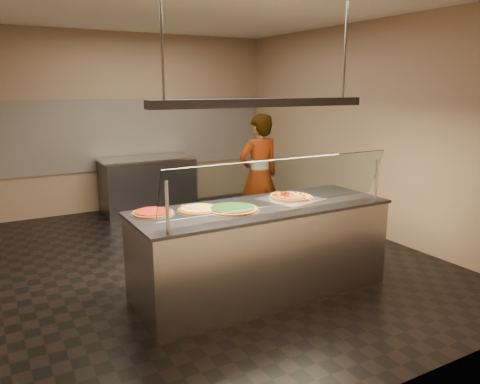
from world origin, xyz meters
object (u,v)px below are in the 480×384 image
sneeze_guard (282,183)px  heat_lamp_housing (263,103)px  half_pizza_pepperoni (282,197)px  perforated_tray (291,198)px  half_pizza_sausage (299,195)px  pizza_spinach (233,209)px  pizza_spatula (192,207)px  pizza_cheese (199,209)px  prep_table (148,185)px  serving_counter (261,249)px  worker (259,175)px  pizza_tomato (153,213)px

sneeze_guard → heat_lamp_housing: heat_lamp_housing is taller
half_pizza_pepperoni → perforated_tray: bearing=-0.6°
half_pizza_sausage → pizza_spinach: size_ratio=0.95×
pizza_spinach → pizza_spatula: (-0.34, 0.20, 0.01)m
pizza_cheese → pizza_spatula: 0.07m
half_pizza_pepperoni → prep_table: half_pizza_pepperoni is taller
pizza_cheese → pizza_spatula: (-0.05, 0.04, 0.01)m
serving_counter → half_pizza_pepperoni: bearing=16.8°
half_pizza_sausage → heat_lamp_housing: (-0.53, -0.09, 0.99)m
half_pizza_pepperoni → pizza_cheese: 0.94m
half_pizza_sausage → pizza_cheese: 1.16m
pizza_cheese → pizza_spatula: pizza_spatula is taller
serving_counter → worker: worker is taller
half_pizza_sausage → prep_table: bearing=97.7°
sneeze_guard → heat_lamp_housing: (0.00, 0.34, 0.72)m
half_pizza_sausage → worker: 1.70m
pizza_cheese → prep_table: 3.68m
pizza_cheese → heat_lamp_housing: (0.63, -0.14, 1.01)m
perforated_tray → pizza_spinach: 0.78m
pizza_tomato → perforated_tray: bearing=-5.6°
sneeze_guard → heat_lamp_housing: 0.80m
heat_lamp_housing → worker: bearing=59.2°
sneeze_guard → pizza_spatula: sneeze_guard is taller
half_pizza_pepperoni → heat_lamp_housing: (-0.31, -0.09, 0.99)m
prep_table → half_pizza_sausage: bearing=-82.3°
pizza_spatula → prep_table: pizza_spatula is taller
serving_counter → heat_lamp_housing: 1.48m
serving_counter → pizza_cheese: pizza_cheese is taller
prep_table → heat_lamp_housing: size_ratio=0.68×
perforated_tray → heat_lamp_housing: size_ratio=0.29×
sneeze_guard → worker: size_ratio=1.38×
half_pizza_pepperoni → half_pizza_sausage: half_pizza_pepperoni is taller
heat_lamp_housing → pizza_spatula: bearing=164.9°
sneeze_guard → perforated_tray: (0.42, 0.44, -0.29)m
serving_counter → sneeze_guard: size_ratio=1.10×
pizza_spatula → worker: (1.71, 1.54, -0.09)m
half_pizza_pepperoni → prep_table: bearing=94.3°
sneeze_guard → worker: worker is taller
serving_counter → half_pizza_sausage: (0.53, 0.09, 0.49)m
heat_lamp_housing → half_pizza_sausage: bearing=10.0°
pizza_tomato → heat_lamp_housing: heat_lamp_housing is taller
half_pizza_sausage → pizza_spatula: half_pizza_sausage is taller
pizza_spatula → heat_lamp_housing: heat_lamp_housing is taller
half_pizza_sausage → pizza_spatula: 1.22m
pizza_spinach → pizza_spatula: size_ratio=2.29×
pizza_tomato → pizza_spatula: pizza_spatula is taller
serving_counter → prep_table: (0.04, 3.73, 0.00)m
pizza_cheese → worker: size_ratio=0.25×
perforated_tray → pizza_spatula: pizza_spatula is taller
pizza_spatula → prep_table: bearing=78.4°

